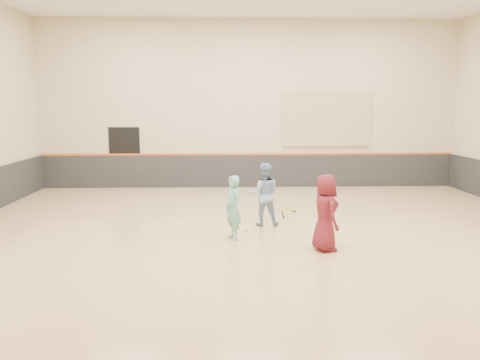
{
  "coord_description": "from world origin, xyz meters",
  "views": [
    {
      "loc": [
        -0.9,
        -10.95,
        2.96
      ],
      "look_at": [
        -0.52,
        0.4,
        1.15
      ],
      "focal_mm": 35.0,
      "sensor_mm": 36.0,
      "label": 1
    }
  ],
  "objects_px": {
    "girl": "(233,208)",
    "young_man": "(325,213)",
    "spare_racket": "(290,209)",
    "instructor": "(264,194)"
  },
  "relations": [
    {
      "from": "instructor",
      "to": "spare_racket",
      "type": "height_order",
      "value": "instructor"
    },
    {
      "from": "young_man",
      "to": "spare_racket",
      "type": "relative_size",
      "value": 2.54
    },
    {
      "from": "instructor",
      "to": "girl",
      "type": "bearing_deg",
      "value": 61.57
    },
    {
      "from": "girl",
      "to": "spare_racket",
      "type": "distance_m",
      "value": 3.46
    },
    {
      "from": "girl",
      "to": "instructor",
      "type": "xyz_separation_m",
      "value": [
        0.8,
        1.25,
        0.06
      ]
    },
    {
      "from": "girl",
      "to": "young_man",
      "type": "xyz_separation_m",
      "value": [
        1.88,
        -0.84,
        0.07
      ]
    },
    {
      "from": "girl",
      "to": "young_man",
      "type": "distance_m",
      "value": 2.06
    },
    {
      "from": "young_man",
      "to": "spare_racket",
      "type": "xyz_separation_m",
      "value": [
        -0.19,
        3.77,
        -0.77
      ]
    },
    {
      "from": "instructor",
      "to": "young_man",
      "type": "bearing_deg",
      "value": 121.63
    },
    {
      "from": "girl",
      "to": "young_man",
      "type": "height_order",
      "value": "young_man"
    }
  ]
}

